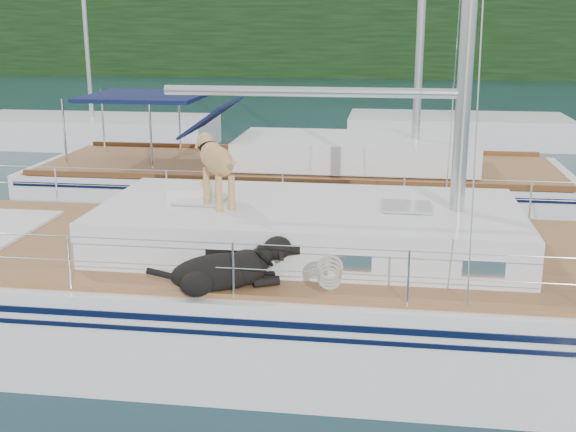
# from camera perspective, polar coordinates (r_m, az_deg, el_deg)

# --- Properties ---
(ground) EXTENTS (120.00, 120.00, 0.00)m
(ground) POSITION_cam_1_polar(r_m,az_deg,el_deg) (9.74, -3.12, -9.32)
(ground) COLOR black
(ground) RESTS_ON ground
(tree_line) EXTENTS (90.00, 3.00, 6.00)m
(tree_line) POSITION_cam_1_polar(r_m,az_deg,el_deg) (53.72, 6.38, 14.04)
(tree_line) COLOR black
(tree_line) RESTS_ON ground
(shore_bank) EXTENTS (92.00, 1.00, 1.20)m
(shore_bank) POSITION_cam_1_polar(r_m,az_deg,el_deg) (55.02, 6.35, 11.56)
(shore_bank) COLOR #595147
(shore_bank) RESTS_ON ground
(main_sailboat) EXTENTS (12.00, 3.99, 14.01)m
(main_sailboat) POSITION_cam_1_polar(r_m,az_deg,el_deg) (9.45, -2.66, -5.65)
(main_sailboat) COLOR white
(main_sailboat) RESTS_ON ground
(neighbor_sailboat) EXTENTS (11.00, 3.50, 13.30)m
(neighbor_sailboat) POSITION_cam_1_polar(r_m,az_deg,el_deg) (15.14, 1.17, 2.20)
(neighbor_sailboat) COLOR white
(neighbor_sailboat) RESTS_ON ground
(bg_boat_west) EXTENTS (8.00, 3.00, 11.65)m
(bg_boat_west) POSITION_cam_1_polar(r_m,az_deg,el_deg) (24.95, -15.15, 6.43)
(bg_boat_west) COLOR white
(bg_boat_west) RESTS_ON ground
(bg_boat_center) EXTENTS (7.20, 3.00, 11.65)m
(bg_boat_center) POSITION_cam_1_polar(r_m,az_deg,el_deg) (25.04, 13.21, 6.59)
(bg_boat_center) COLOR white
(bg_boat_center) RESTS_ON ground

